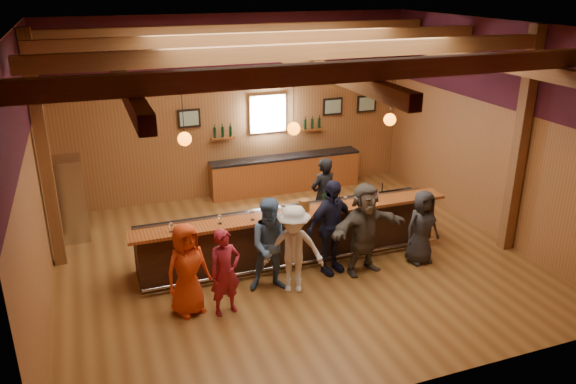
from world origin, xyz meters
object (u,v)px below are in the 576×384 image
Objects in this scene: customer_dark at (422,227)px; bartender at (323,197)px; bar_counter at (291,233)px; stainless_fridge at (68,199)px; bottle_a at (324,200)px; back_bar_cabinet at (286,173)px; customer_redvest at (225,272)px; customer_denim at (272,245)px; customer_brown at (365,229)px; customer_navy at (331,227)px; ice_bucket at (304,205)px; customer_orange at (187,269)px; customer_white at (294,249)px.

customer_dark is 0.85× the size of bartender.
stainless_fridge is (-4.12, 2.45, 0.38)m from bar_counter.
stainless_fridge is 5.43m from bottle_a.
bar_counter reaches higher than back_bar_cabinet.
bartender is (2.75, 2.27, 0.12)m from customer_redvest.
bar_counter is 3.76m from back_bar_cabinet.
bartender is (-0.16, -2.79, 0.40)m from back_bar_cabinet.
bar_counter is 1.57× the size of back_bar_cabinet.
customer_denim is (-0.75, -1.04, 0.35)m from bar_counter.
customer_brown is at bearing 13.58° from customer_denim.
customer_navy reaches higher than customer_denim.
customer_denim is at bearing 173.05° from customer_navy.
bar_counter is at bearing 115.25° from ice_bucket.
customer_white reaches higher than customer_orange.
ice_bucket is (-0.33, 0.51, 0.30)m from customer_navy.
customer_navy is at bearing -56.58° from ice_bucket.
customer_white is (3.70, -3.67, -0.08)m from stainless_fridge.
bar_counter is at bearing 103.02° from customer_navy.
bottle_a is (0.59, -0.23, 0.72)m from bar_counter.
bottle_a is at bearing 61.87° from customer_navy.
customer_orange is 0.92× the size of customer_denim.
bartender reaches higher than customer_white.
ice_bucket is (4.26, -2.76, 0.32)m from stainless_fridge.
bottle_a is (-0.60, -3.80, 0.76)m from back_bar_cabinet.
bar_counter is 3.84× the size of customer_white.
customer_redvest is at bearing 24.47° from bartender.
customer_dark reaches higher than bottle_a.
bartender is at bearing 53.68° from customer_navy.
bar_counter is at bearing 22.38° from bartender.
customer_redvest is at bearing -119.92° from back_bar_cabinet.
customer_navy is at bearing 56.10° from bartender.
bar_counter is 2.29m from customer_redvest.
customer_redvest reaches higher than back_bar_cabinet.
customer_denim is 3.06m from customer_dark.
bartender is (5.14, -1.67, -0.03)m from stainless_fridge.
customer_dark is at bearing 109.78° from bartender.
customer_white is 4.98× the size of bottle_a.
customer_redvest is 6.67× the size of ice_bucket.
back_bar_cabinet is at bearing 71.66° from bar_counter.
customer_denim is at bearing -112.75° from back_bar_cabinet.
stainless_fridge is 5.46× the size of bottle_a.
stainless_fridge is at bearing -168.07° from back_bar_cabinet.
stainless_fridge reaches higher than customer_orange.
customer_brown is at bearing 76.44° from bartender.
bartender is 5.31× the size of bottle_a.
customer_redvest is 1.01× the size of customer_dark.
customer_denim is at bearing -125.77° from bar_counter.
customer_navy is (0.48, -0.81, 0.40)m from bar_counter.
customer_redvest is (0.58, -0.23, -0.04)m from customer_orange.
customer_brown is 7.91× the size of ice_bucket.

